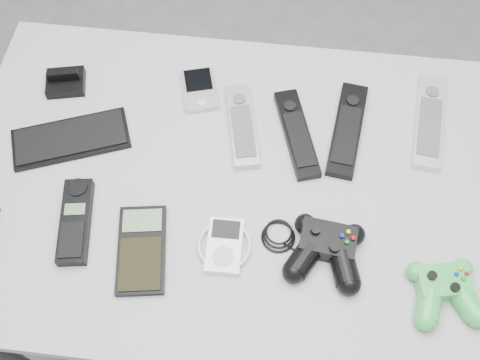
# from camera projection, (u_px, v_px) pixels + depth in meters

# --- Properties ---
(floor) EXTENTS (3.50, 3.50, 0.00)m
(floor) POSITION_uv_depth(u_px,v_px,m) (219.00, 285.00, 1.83)
(floor) COLOR slate
(floor) RESTS_ON ground
(desk) EXTENTS (1.17, 0.75, 0.78)m
(desk) POSITION_uv_depth(u_px,v_px,m) (243.00, 198.00, 1.19)
(desk) COLOR gray
(desk) RESTS_ON floor
(pda_keyboard) EXTENTS (0.26, 0.18, 0.01)m
(pda_keyboard) POSITION_uv_depth(u_px,v_px,m) (71.00, 138.00, 1.17)
(pda_keyboard) COLOR black
(pda_keyboard) RESTS_ON desk
(dock_bracket) EXTENTS (0.10, 0.09, 0.04)m
(dock_bracket) POSITION_uv_depth(u_px,v_px,m) (64.00, 79.00, 1.23)
(dock_bracket) COLOR black
(dock_bracket) RESTS_ON desk
(pda) EXTENTS (0.10, 0.13, 0.02)m
(pda) POSITION_uv_depth(u_px,v_px,m) (200.00, 89.00, 1.23)
(pda) COLOR #B1B0B7
(pda) RESTS_ON desk
(remote_silver_a) EXTENTS (0.10, 0.21, 0.02)m
(remote_silver_a) POSITION_uv_depth(u_px,v_px,m) (242.00, 125.00, 1.18)
(remote_silver_a) COLOR #B1B0B7
(remote_silver_a) RESTS_ON desk
(remote_black_a) EXTENTS (0.11, 0.22, 0.02)m
(remote_black_a) POSITION_uv_depth(u_px,v_px,m) (297.00, 133.00, 1.17)
(remote_black_a) COLOR black
(remote_black_a) RESTS_ON desk
(remote_black_b) EXTENTS (0.08, 0.24, 0.02)m
(remote_black_b) POSITION_uv_depth(u_px,v_px,m) (347.00, 129.00, 1.18)
(remote_black_b) COLOR black
(remote_black_b) RESTS_ON desk
(remote_silver_b) EXTENTS (0.08, 0.24, 0.02)m
(remote_silver_b) POSITION_uv_depth(u_px,v_px,m) (429.00, 121.00, 1.19)
(remote_silver_b) COLOR silver
(remote_silver_b) RESTS_ON desk
(cordless_handset) EXTENTS (0.08, 0.18, 0.03)m
(cordless_handset) POSITION_uv_depth(u_px,v_px,m) (75.00, 221.00, 1.07)
(cordless_handset) COLOR black
(cordless_handset) RESTS_ON desk
(calculator) EXTENTS (0.12, 0.19, 0.02)m
(calculator) POSITION_uv_depth(u_px,v_px,m) (142.00, 249.00, 1.05)
(calculator) COLOR black
(calculator) RESTS_ON desk
(mp3_player) EXTENTS (0.11, 0.11, 0.02)m
(mp3_player) POSITION_uv_depth(u_px,v_px,m) (224.00, 245.00, 1.05)
(mp3_player) COLOR white
(mp3_player) RESTS_ON desk
(controller_black) EXTENTS (0.26, 0.18, 0.05)m
(controller_black) POSITION_uv_depth(u_px,v_px,m) (327.00, 248.00, 1.03)
(controller_black) COLOR black
(controller_black) RESTS_ON desk
(controller_green) EXTENTS (0.15, 0.16, 0.04)m
(controller_green) POSITION_uv_depth(u_px,v_px,m) (445.00, 289.00, 1.00)
(controller_green) COLOR green
(controller_green) RESTS_ON desk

